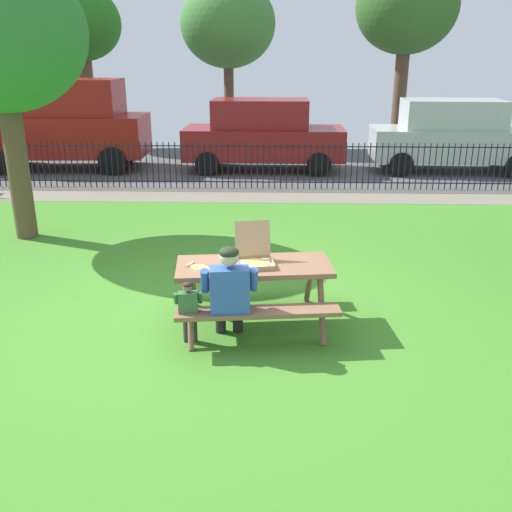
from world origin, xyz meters
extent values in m
cube|color=#458729|center=(0.00, 1.47, -0.01)|extent=(28.00, 10.95, 0.02)
cube|color=gray|center=(0.00, 6.25, 0.00)|extent=(28.00, 1.40, 0.01)
cube|color=#515154|center=(0.00, 10.07, -0.01)|extent=(28.00, 6.25, 0.01)
cube|color=#885D44|center=(0.53, -0.34, 0.74)|extent=(1.87, 0.95, 0.06)
cube|color=#885D44|center=(0.60, -0.93, 0.44)|extent=(1.82, 0.48, 0.05)
cube|color=#885D44|center=(0.47, 0.26, 0.44)|extent=(1.82, 0.48, 0.05)
cylinder|color=#885D44|center=(-0.15, -0.83, 0.35)|extent=(0.12, 0.44, 0.74)
cylinder|color=#885D44|center=(-0.25, 0.00, 0.35)|extent=(0.12, 0.44, 0.74)
cylinder|color=#885D44|center=(1.31, -0.67, 0.35)|extent=(0.12, 0.44, 0.74)
cylinder|color=#885D44|center=(1.22, 0.16, 0.35)|extent=(0.12, 0.44, 0.74)
cube|color=tan|center=(0.55, -0.37, 0.78)|extent=(0.48, 0.48, 0.01)
cube|color=silver|center=(0.55, -0.37, 0.78)|extent=(0.45, 0.45, 0.00)
cube|color=tan|center=(0.59, -0.57, 0.80)|extent=(0.41, 0.09, 0.04)
cube|color=tan|center=(0.52, -0.17, 0.80)|extent=(0.41, 0.09, 0.04)
cube|color=tan|center=(0.35, -0.40, 0.80)|extent=(0.09, 0.41, 0.04)
cube|color=tan|center=(0.75, -0.33, 0.80)|extent=(0.09, 0.41, 0.04)
cube|color=tan|center=(0.51, -0.15, 1.03)|extent=(0.43, 0.17, 0.41)
cylinder|color=tan|center=(0.55, -0.37, 0.79)|extent=(0.35, 0.35, 0.01)
cylinder|color=#F3D366|center=(0.55, -0.37, 0.80)|extent=(0.33, 0.33, 0.00)
pyramid|color=#EFD55D|center=(-0.10, -0.44, 0.78)|extent=(0.28, 0.22, 0.01)
cube|color=tan|center=(-0.21, -0.39, 0.78)|extent=(0.09, 0.15, 0.02)
cylinder|color=black|center=(0.15, -0.56, 0.22)|extent=(0.12, 0.12, 0.44)
cylinder|color=black|center=(0.18, -0.77, 0.47)|extent=(0.20, 0.43, 0.15)
cylinder|color=black|center=(0.35, -0.54, 0.22)|extent=(0.12, 0.12, 0.44)
cylinder|color=black|center=(0.37, -0.75, 0.47)|extent=(0.20, 0.43, 0.15)
cube|color=#3359B2|center=(0.30, -0.97, 0.70)|extent=(0.44, 0.26, 0.52)
cylinder|color=#3359B2|center=(0.03, -0.94, 0.80)|extent=(0.11, 0.22, 0.31)
cylinder|color=#3359B2|center=(0.55, -0.89, 0.80)|extent=(0.11, 0.22, 0.31)
sphere|color=beige|center=(0.30, -0.95, 1.08)|extent=(0.21, 0.21, 0.21)
ellipsoid|color=#222F19|center=(0.30, -0.96, 1.13)|extent=(0.21, 0.20, 0.12)
cylinder|color=#343434|center=(-0.22, -0.81, 0.22)|extent=(0.06, 0.06, 0.44)
cylinder|color=#343434|center=(-0.21, -0.92, 0.45)|extent=(0.10, 0.21, 0.07)
cylinder|color=#343434|center=(-0.12, -0.80, 0.22)|extent=(0.06, 0.06, 0.44)
cylinder|color=#343434|center=(-0.11, -0.91, 0.45)|extent=(0.10, 0.21, 0.07)
cube|color=#386638|center=(-0.15, -1.01, 0.57)|extent=(0.22, 0.13, 0.26)
cylinder|color=#386638|center=(-0.28, -1.00, 0.62)|extent=(0.06, 0.11, 0.15)
cylinder|color=#386638|center=(-0.02, -0.98, 0.62)|extent=(0.06, 0.11, 0.15)
sphere|color=#8C6647|center=(-0.15, -1.00, 0.76)|extent=(0.10, 0.10, 0.10)
ellipsoid|color=#33201E|center=(-0.15, -1.01, 0.78)|extent=(0.10, 0.10, 0.06)
cylinder|color=black|center=(0.00, 6.95, 1.03)|extent=(18.05, 0.03, 0.03)
cylinder|color=black|center=(0.00, 6.95, 0.17)|extent=(18.05, 0.03, 0.03)
cylinder|color=black|center=(-5.85, 6.95, 0.56)|extent=(0.02, 0.02, 1.12)
cylinder|color=black|center=(-5.71, 6.95, 0.56)|extent=(0.02, 0.02, 1.12)
cylinder|color=black|center=(-5.57, 6.95, 0.56)|extent=(0.02, 0.02, 1.12)
cylinder|color=black|center=(-5.43, 6.95, 0.56)|extent=(0.02, 0.02, 1.12)
cylinder|color=black|center=(-5.29, 6.95, 0.56)|extent=(0.02, 0.02, 1.12)
cylinder|color=black|center=(-5.15, 6.95, 0.56)|extent=(0.02, 0.02, 1.12)
cylinder|color=black|center=(-5.01, 6.95, 0.56)|extent=(0.02, 0.02, 1.12)
cylinder|color=black|center=(-4.87, 6.95, 0.56)|extent=(0.02, 0.02, 1.12)
cylinder|color=black|center=(-4.72, 6.95, 0.56)|extent=(0.02, 0.02, 1.12)
cylinder|color=black|center=(-4.58, 6.95, 0.56)|extent=(0.02, 0.02, 1.12)
cylinder|color=black|center=(-4.44, 6.95, 0.56)|extent=(0.02, 0.02, 1.12)
cylinder|color=black|center=(-4.30, 6.95, 0.56)|extent=(0.02, 0.02, 1.12)
cylinder|color=black|center=(-4.16, 6.95, 0.56)|extent=(0.02, 0.02, 1.12)
cylinder|color=black|center=(-4.02, 6.95, 0.56)|extent=(0.02, 0.02, 1.12)
cylinder|color=black|center=(-3.88, 6.95, 0.56)|extent=(0.02, 0.02, 1.12)
cylinder|color=black|center=(-3.74, 6.95, 0.56)|extent=(0.02, 0.02, 1.12)
cylinder|color=black|center=(-3.60, 6.95, 0.56)|extent=(0.02, 0.02, 1.12)
cylinder|color=black|center=(-3.46, 6.95, 0.56)|extent=(0.02, 0.02, 1.12)
cylinder|color=black|center=(-3.31, 6.95, 0.56)|extent=(0.02, 0.02, 1.12)
cylinder|color=black|center=(-3.17, 6.95, 0.56)|extent=(0.02, 0.02, 1.12)
cylinder|color=black|center=(-3.03, 6.95, 0.56)|extent=(0.02, 0.02, 1.12)
cylinder|color=black|center=(-2.89, 6.95, 0.56)|extent=(0.02, 0.02, 1.12)
cylinder|color=black|center=(-2.75, 6.95, 0.56)|extent=(0.02, 0.02, 1.12)
cylinder|color=black|center=(-2.61, 6.95, 0.56)|extent=(0.02, 0.02, 1.12)
cylinder|color=black|center=(-2.47, 6.95, 0.56)|extent=(0.02, 0.02, 1.12)
cylinder|color=black|center=(-2.33, 6.95, 0.56)|extent=(0.02, 0.02, 1.12)
cylinder|color=black|center=(-2.19, 6.95, 0.56)|extent=(0.02, 0.02, 1.12)
cylinder|color=black|center=(-2.04, 6.95, 0.56)|extent=(0.02, 0.02, 1.12)
cylinder|color=black|center=(-1.90, 6.95, 0.56)|extent=(0.02, 0.02, 1.12)
cylinder|color=black|center=(-1.76, 6.95, 0.56)|extent=(0.02, 0.02, 1.12)
cylinder|color=black|center=(-1.62, 6.95, 0.56)|extent=(0.02, 0.02, 1.12)
cylinder|color=black|center=(-1.48, 6.95, 0.56)|extent=(0.02, 0.02, 1.12)
cylinder|color=black|center=(-1.34, 6.95, 0.56)|extent=(0.02, 0.02, 1.12)
cylinder|color=black|center=(-1.20, 6.95, 0.56)|extent=(0.02, 0.02, 1.12)
cylinder|color=black|center=(-1.06, 6.95, 0.56)|extent=(0.02, 0.02, 1.12)
cylinder|color=black|center=(-0.92, 6.95, 0.56)|extent=(0.02, 0.02, 1.12)
cylinder|color=black|center=(-0.78, 6.95, 0.56)|extent=(0.02, 0.02, 1.12)
cylinder|color=black|center=(-0.63, 6.95, 0.56)|extent=(0.02, 0.02, 1.12)
cylinder|color=black|center=(-0.49, 6.95, 0.56)|extent=(0.02, 0.02, 1.12)
cylinder|color=black|center=(-0.35, 6.95, 0.56)|extent=(0.02, 0.02, 1.12)
cylinder|color=black|center=(-0.21, 6.95, 0.56)|extent=(0.02, 0.02, 1.12)
cylinder|color=black|center=(-0.07, 6.95, 0.56)|extent=(0.02, 0.02, 1.12)
cylinder|color=black|center=(0.07, 6.95, 0.56)|extent=(0.02, 0.02, 1.12)
cylinder|color=black|center=(0.21, 6.95, 0.56)|extent=(0.02, 0.02, 1.12)
cylinder|color=black|center=(0.35, 6.95, 0.56)|extent=(0.02, 0.02, 1.12)
cylinder|color=black|center=(0.49, 6.95, 0.56)|extent=(0.02, 0.02, 1.12)
cylinder|color=black|center=(0.63, 6.95, 0.56)|extent=(0.02, 0.02, 1.12)
cylinder|color=black|center=(0.78, 6.95, 0.56)|extent=(0.02, 0.02, 1.12)
cylinder|color=black|center=(0.92, 6.95, 0.56)|extent=(0.02, 0.02, 1.12)
cylinder|color=black|center=(1.06, 6.95, 0.56)|extent=(0.02, 0.02, 1.12)
cylinder|color=black|center=(1.20, 6.95, 0.56)|extent=(0.02, 0.02, 1.12)
cylinder|color=black|center=(1.34, 6.95, 0.56)|extent=(0.02, 0.02, 1.12)
cylinder|color=black|center=(1.48, 6.95, 0.56)|extent=(0.02, 0.02, 1.12)
cylinder|color=black|center=(1.62, 6.95, 0.56)|extent=(0.02, 0.02, 1.12)
cylinder|color=black|center=(1.76, 6.95, 0.56)|extent=(0.02, 0.02, 1.12)
cylinder|color=black|center=(1.90, 6.95, 0.56)|extent=(0.02, 0.02, 1.12)
cylinder|color=black|center=(2.04, 6.95, 0.56)|extent=(0.02, 0.02, 1.12)
cylinder|color=black|center=(2.19, 6.95, 0.56)|extent=(0.02, 0.02, 1.12)
cylinder|color=black|center=(2.33, 6.95, 0.56)|extent=(0.02, 0.02, 1.12)
cylinder|color=black|center=(2.47, 6.95, 0.56)|extent=(0.02, 0.02, 1.12)
cylinder|color=black|center=(2.61, 6.95, 0.56)|extent=(0.02, 0.02, 1.12)
cylinder|color=black|center=(2.75, 6.95, 0.56)|extent=(0.02, 0.02, 1.12)
cylinder|color=black|center=(2.89, 6.95, 0.56)|extent=(0.02, 0.02, 1.12)
cylinder|color=black|center=(3.03, 6.95, 0.56)|extent=(0.02, 0.02, 1.12)
cylinder|color=black|center=(3.17, 6.95, 0.56)|extent=(0.02, 0.02, 1.12)
cylinder|color=black|center=(3.31, 6.95, 0.56)|extent=(0.02, 0.02, 1.12)
cylinder|color=black|center=(3.46, 6.95, 0.56)|extent=(0.02, 0.02, 1.12)
cylinder|color=black|center=(3.60, 6.95, 0.56)|extent=(0.02, 0.02, 1.12)
cylinder|color=black|center=(3.74, 6.95, 0.56)|extent=(0.02, 0.02, 1.12)
cylinder|color=black|center=(3.88, 6.95, 0.56)|extent=(0.02, 0.02, 1.12)
cylinder|color=black|center=(4.02, 6.95, 0.56)|extent=(0.02, 0.02, 1.12)
cylinder|color=black|center=(4.16, 6.95, 0.56)|extent=(0.02, 0.02, 1.12)
cylinder|color=black|center=(4.30, 6.95, 0.56)|extent=(0.02, 0.02, 1.12)
cylinder|color=black|center=(4.44, 6.95, 0.56)|extent=(0.02, 0.02, 1.12)
cylinder|color=black|center=(4.58, 6.95, 0.56)|extent=(0.02, 0.02, 1.12)
cylinder|color=black|center=(4.72, 6.95, 0.56)|extent=(0.02, 0.02, 1.12)
cylinder|color=black|center=(4.87, 6.95, 0.56)|extent=(0.02, 0.02, 1.12)
cylinder|color=black|center=(5.01, 6.95, 0.56)|extent=(0.02, 0.02, 1.12)
cylinder|color=black|center=(5.15, 6.95, 0.56)|extent=(0.02, 0.02, 1.12)
cylinder|color=black|center=(5.29, 6.95, 0.56)|extent=(0.02, 0.02, 1.12)
cylinder|color=black|center=(5.43, 6.95, 0.56)|extent=(0.02, 0.02, 1.12)
cylinder|color=black|center=(5.57, 6.95, 0.56)|extent=(0.02, 0.02, 1.12)
cylinder|color=black|center=(5.71, 6.95, 0.56)|extent=(0.02, 0.02, 1.12)
cylinder|color=black|center=(5.85, 6.95, 0.56)|extent=(0.02, 0.02, 1.12)
cylinder|color=black|center=(5.99, 6.95, 0.56)|extent=(0.02, 0.02, 1.12)
cylinder|color=black|center=(6.13, 6.95, 0.56)|extent=(0.02, 0.02, 1.12)
cylinder|color=black|center=(6.28, 6.95, 0.56)|extent=(0.02, 0.02, 1.12)
cylinder|color=brown|center=(-3.65, 2.99, 1.18)|extent=(0.37, 0.37, 2.36)
cube|color=maroon|center=(-5.22, 9.33, 0.95)|extent=(4.77, 2.13, 1.10)
cube|color=maroon|center=(-5.22, 9.33, 1.98)|extent=(3.46, 1.85, 0.96)
cube|color=#262D38|center=(-4.12, 9.38, 1.98)|extent=(0.10, 1.67, 0.82)
cylinder|color=black|center=(-3.59, 8.41, 0.38)|extent=(0.76, 0.14, 0.76)
cylinder|color=black|center=(-3.66, 10.37, 0.38)|extent=(0.76, 0.14, 0.76)
cylinder|color=black|center=(-6.86, 10.26, 0.38)|extent=(0.76, 0.14, 0.76)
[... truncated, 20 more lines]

